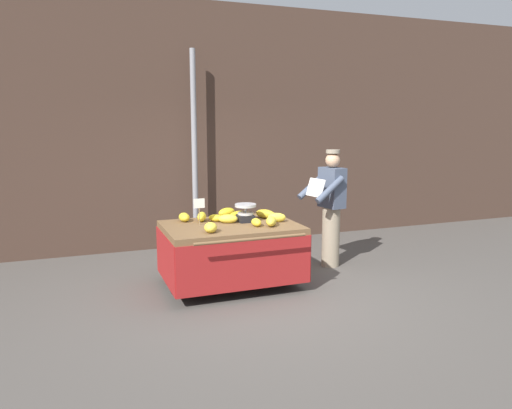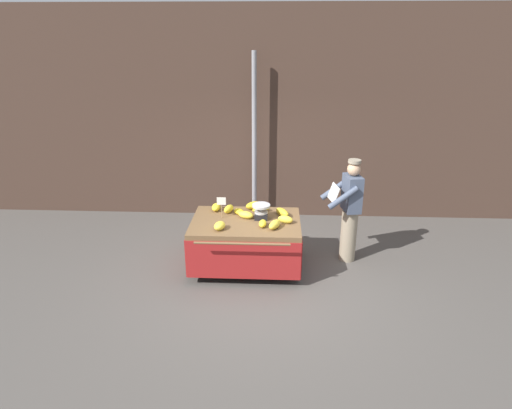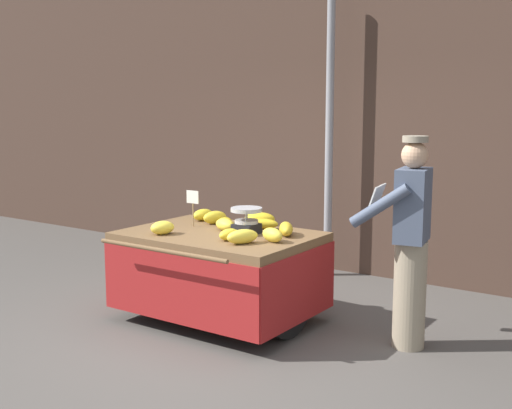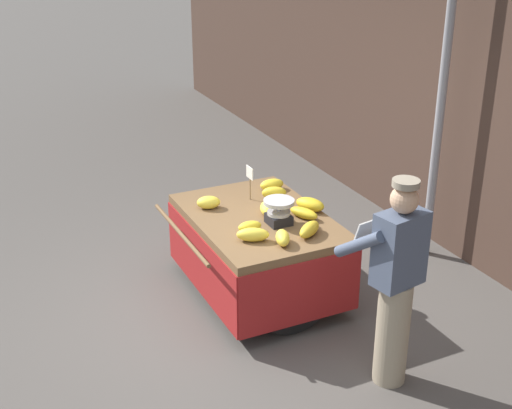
# 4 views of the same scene
# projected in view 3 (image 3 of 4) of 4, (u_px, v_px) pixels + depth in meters

# --- Properties ---
(ground_plane) EXTENTS (60.00, 60.00, 0.00)m
(ground_plane) POSITION_uv_depth(u_px,v_px,m) (216.00, 345.00, 5.35)
(ground_plane) COLOR #514C47
(back_wall) EXTENTS (16.00, 0.24, 4.05)m
(back_wall) POSITION_uv_depth(u_px,v_px,m) (371.00, 98.00, 7.37)
(back_wall) COLOR #473328
(back_wall) RESTS_ON ground
(street_pole) EXTENTS (0.09, 0.09, 3.24)m
(street_pole) POSITION_uv_depth(u_px,v_px,m) (329.00, 134.00, 7.30)
(street_pole) COLOR gray
(street_pole) RESTS_ON ground
(banana_cart) EXTENTS (1.70, 1.38, 0.82)m
(banana_cart) POSITION_uv_depth(u_px,v_px,m) (219.00, 256.00, 5.85)
(banana_cart) COLOR brown
(banana_cart) RESTS_ON ground
(weighing_scale) EXTENTS (0.28, 0.28, 0.24)m
(weighing_scale) POSITION_uv_depth(u_px,v_px,m) (246.00, 221.00, 5.75)
(weighing_scale) COLOR black
(weighing_scale) RESTS_ON banana_cart
(price_sign) EXTENTS (0.14, 0.01, 0.34)m
(price_sign) POSITION_uv_depth(u_px,v_px,m) (193.00, 200.00, 6.07)
(price_sign) COLOR #997A51
(price_sign) RESTS_ON banana_cart
(banana_bunch_0) EXTENTS (0.32, 0.23, 0.10)m
(banana_bunch_0) POSITION_uv_depth(u_px,v_px,m) (262.00, 224.00, 5.98)
(banana_bunch_0) COLOR gold
(banana_bunch_0) RESTS_ON banana_cart
(banana_bunch_1) EXTENTS (0.33, 0.28, 0.13)m
(banana_bunch_1) POSITION_uv_depth(u_px,v_px,m) (260.00, 219.00, 6.15)
(banana_bunch_1) COLOR gold
(banana_bunch_1) RESTS_ON banana_cart
(banana_bunch_2) EXTENTS (0.23, 0.31, 0.12)m
(banana_bunch_2) POSITION_uv_depth(u_px,v_px,m) (242.00, 237.00, 5.34)
(banana_bunch_2) COLOR yellow
(banana_bunch_2) RESTS_ON banana_cart
(banana_bunch_3) EXTENTS (0.21, 0.26, 0.12)m
(banana_bunch_3) POSITION_uv_depth(u_px,v_px,m) (162.00, 228.00, 5.73)
(banana_bunch_3) COLOR yellow
(banana_bunch_3) RESTS_ON banana_cart
(banana_bunch_4) EXTENTS (0.15, 0.25, 0.11)m
(banana_bunch_4) POSITION_uv_depth(u_px,v_px,m) (203.00, 215.00, 6.42)
(banana_bunch_4) COLOR yellow
(banana_bunch_4) RESTS_ON banana_cart
(banana_bunch_5) EXTENTS (0.20, 0.26, 0.12)m
(banana_bunch_5) POSITION_uv_depth(u_px,v_px,m) (215.00, 217.00, 6.23)
(banana_bunch_5) COLOR yellow
(banana_bunch_5) RESTS_ON banana_cart
(banana_bunch_6) EXTENTS (0.29, 0.22, 0.11)m
(banana_bunch_6) POSITION_uv_depth(u_px,v_px,m) (225.00, 225.00, 5.89)
(banana_bunch_6) COLOR yellow
(banana_bunch_6) RESTS_ON banana_cart
(banana_bunch_7) EXTENTS (0.26, 0.20, 0.12)m
(banana_bunch_7) POSITION_uv_depth(u_px,v_px,m) (272.00, 235.00, 5.42)
(banana_bunch_7) COLOR yellow
(banana_bunch_7) RESTS_ON banana_cart
(banana_bunch_8) EXTENTS (0.13, 0.22, 0.10)m
(banana_bunch_8) POSITION_uv_depth(u_px,v_px,m) (229.00, 234.00, 5.49)
(banana_bunch_8) COLOR yellow
(banana_bunch_8) RESTS_ON banana_cart
(banana_bunch_9) EXTENTS (0.27, 0.31, 0.12)m
(banana_bunch_9) POSITION_uv_depth(u_px,v_px,m) (286.00, 229.00, 5.67)
(banana_bunch_9) COLOR gold
(banana_bunch_9) RESTS_ON banana_cart
(banana_bunch_10) EXTENTS (0.23, 0.24, 0.09)m
(banana_bunch_10) POSITION_uv_depth(u_px,v_px,m) (225.00, 222.00, 6.08)
(banana_bunch_10) COLOR gold
(banana_bunch_10) RESTS_ON banana_cart
(vendor_person) EXTENTS (0.64, 0.59, 1.71)m
(vendor_person) POSITION_uv_depth(u_px,v_px,m) (410.00, 242.00, 5.18)
(vendor_person) COLOR gray
(vendor_person) RESTS_ON ground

